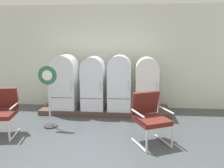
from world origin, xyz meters
TOP-DOWN VIEW (x-y plane):
  - back_wall at (0.00, 3.66)m, footprint 11.76×0.12m
  - display_plinth at (0.00, 3.02)m, footprint 3.59×0.95m
  - refrigerator_0 at (-1.12, 2.94)m, footprint 0.65×0.72m
  - refrigerator_1 at (-0.32, 2.89)m, footprint 0.61×0.63m
  - refrigerator_2 at (0.41, 2.92)m, footprint 0.62×0.68m
  - refrigerator_3 at (1.15, 2.90)m, footprint 0.60×0.65m
  - armchair_left at (-2.03, 1.25)m, footprint 0.73×0.79m
  - armchair_right at (1.11, 1.15)m, footprint 0.84×0.89m
  - sign_stand at (-1.17, 1.78)m, footprint 0.43×0.32m

SIDE VIEW (x-z plane):
  - display_plinth at x=0.00m, z-range 0.00..0.13m
  - armchair_left at x=-2.03m, z-range 0.06..1.07m
  - armchair_right at x=1.11m, z-range 0.06..1.07m
  - sign_stand at x=-1.17m, z-range -0.04..1.42m
  - refrigerator_3 at x=1.15m, z-range 0.18..1.62m
  - refrigerator_1 at x=-0.32m, z-range 0.18..1.63m
  - refrigerator_0 at x=-1.12m, z-range 0.18..1.67m
  - refrigerator_2 at x=0.41m, z-range 0.18..1.67m
  - back_wall at x=0.00m, z-range 0.01..3.05m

